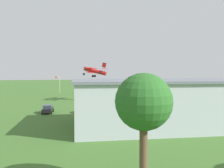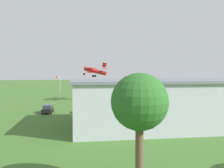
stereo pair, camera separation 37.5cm
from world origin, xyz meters
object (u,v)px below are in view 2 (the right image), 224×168
(person_near_hangar_door, at_px, (184,103))
(tree_at_field_edge, at_px, (140,103))
(car_black, at_px, (48,109))
(hangar, at_px, (170,103))
(person_walking_on_apron, at_px, (196,103))
(car_red, at_px, (196,105))
(biplane, at_px, (94,71))
(car_orange, at_px, (84,109))
(windsock, at_px, (58,79))

(person_near_hangar_door, relative_size, tree_at_field_edge, 0.19)
(car_black, relative_size, person_near_hangar_door, 2.88)
(car_black, xyz_separation_m, person_near_hangar_door, (-31.83, -4.53, -0.08))
(car_black, bearing_deg, hangar, 141.85)
(car_black, distance_m, person_walking_on_apron, 34.19)
(hangar, bearing_deg, person_near_hangar_door, -122.35)
(car_red, distance_m, person_walking_on_apron, 3.64)
(biplane, relative_size, tree_at_field_edge, 1.01)
(person_near_hangar_door, height_order, tree_at_field_edge, tree_at_field_edge)
(car_orange, bearing_deg, hangar, 131.67)
(hangar, xyz_separation_m, car_red, (-13.02, -15.15, -2.67))
(biplane, xyz_separation_m, car_red, (-20.74, 19.46, -7.68))
(biplane, relative_size, person_walking_on_apron, 5.27)
(car_orange, xyz_separation_m, person_walking_on_apron, (-26.94, -4.62, -0.06))
(car_red, bearing_deg, person_near_hangar_door, -83.47)
(hangar, bearing_deg, car_red, -130.67)
(car_red, bearing_deg, tree_at_field_edge, 55.34)
(hangar, xyz_separation_m, car_black, (19.34, -15.19, -2.67))
(hangar, distance_m, car_black, 24.73)
(car_black, bearing_deg, car_red, 179.92)
(car_red, height_order, person_near_hangar_door, car_red)
(car_orange, bearing_deg, biplane, -102.19)
(person_near_hangar_door, xyz_separation_m, windsock, (30.67, -25.15, 5.25))
(biplane, relative_size, person_near_hangar_door, 5.22)
(hangar, bearing_deg, windsock, -67.95)
(hangar, xyz_separation_m, windsock, (18.18, -44.87, 2.51))
(car_orange, xyz_separation_m, tree_at_field_edge, (-1.44, 33.03, 5.26))
(car_black, xyz_separation_m, tree_at_field_edge, (-8.54, 34.48, 5.24))
(car_orange, bearing_deg, windsock, -79.19)
(car_red, relative_size, person_walking_on_apron, 3.03)
(person_near_hangar_door, bearing_deg, windsock, -39.35)
(biplane, bearing_deg, car_black, 59.13)
(car_orange, distance_m, windsock, 32.10)
(hangar, relative_size, car_red, 6.45)
(hangar, relative_size, biplane, 3.71)
(car_red, relative_size, windsock, 0.69)
(windsock, bearing_deg, biplane, 135.53)
(hangar, bearing_deg, car_black, -38.15)
(car_orange, xyz_separation_m, person_near_hangar_door, (-24.73, -5.97, -0.06))
(biplane, bearing_deg, car_orange, 77.81)
(windsock, bearing_deg, car_red, 136.38)
(hangar, bearing_deg, car_orange, -48.33)
(car_red, bearing_deg, person_walking_on_apron, -117.73)
(hangar, distance_m, person_near_hangar_door, 23.50)
(person_near_hangar_door, bearing_deg, car_orange, 13.58)
(car_orange, bearing_deg, car_black, -11.49)
(car_red, distance_m, car_orange, 25.29)
(windsock, bearing_deg, person_walking_on_apron, 141.13)
(biplane, bearing_deg, car_red, 136.82)
(person_near_hangar_door, bearing_deg, car_red, 96.53)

